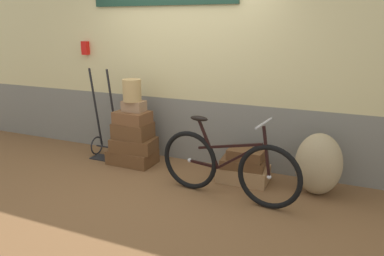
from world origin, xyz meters
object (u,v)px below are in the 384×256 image
Objects in this scene: suitcase_3 at (132,117)px; suitcase_6 at (243,163)px; suitcase_1 at (134,145)px; suitcase_5 at (243,174)px; wicker_basket at (132,90)px; luggage_trolley at (105,136)px; suitcase_4 at (134,106)px; suitcase_7 at (246,154)px; suitcase_2 at (133,130)px; bicycle at (227,166)px; suitcase_0 at (132,157)px; burlap_sack at (318,164)px.

suitcase_6 is (1.61, -0.00, -0.42)m from suitcase_3.
suitcase_6 is (1.59, 0.02, -0.03)m from suitcase_1.
wicker_basket is at bearing 179.87° from suitcase_5.
wicker_basket is at bearing -7.75° from luggage_trolley.
suitcase_4 is 0.49× the size of suitcase_5.
suitcase_7 is 1.77m from wicker_basket.
suitcase_2 is 1.66m from suitcase_5.
bicycle is at bearing -17.97° from suitcase_4.
suitcase_0 is 1.21× the size of suitcase_6.
suitcase_7 is at bearing -0.26° from suitcase_4.
suitcase_2 reaches higher than suitcase_6.
bicycle is at bearing -23.78° from suitcase_1.
suitcase_3 reaches higher than suitcase_0.
wicker_basket is (-0.00, -0.03, 0.22)m from suitcase_4.
suitcase_7 is at bearing -0.48° from suitcase_2.
bicycle is at bearing -18.01° from suitcase_2.
suitcase_3 is at bearing -7.47° from luggage_trolley.
luggage_trolley is (-0.56, 0.05, -0.52)m from suitcase_4.
suitcase_6 is 0.73× the size of burlap_sack.
suitcase_5 is 1.16× the size of suitcase_6.
suitcase_1 is at bearing 175.84° from suitcase_6.
burlap_sack is at bearing 3.97° from suitcase_3.
bicycle is at bearing -97.13° from suitcase_7.
suitcase_0 is at bearing -179.76° from suitcase_5.
burlap_sack is at bearing 0.46° from suitcase_2.
suitcase_1 is 1.63m from suitcase_7.
suitcase_1 reaches higher than suitcase_0.
suitcase_4 is 1.75m from suitcase_5.
suitcase_1 is 0.57m from luggage_trolley.
suitcase_3 is at bearing 124.40° from suitcase_1.
suitcase_3 is 0.38m from wicker_basket.
wicker_basket is at bearing -179.49° from burlap_sack.
wicker_basket reaches higher than burlap_sack.
suitcase_5 is 0.36× the size of bicycle.
bicycle is (1.58, -0.49, 0.28)m from suitcase_0.
suitcase_5 reaches higher than suitcase_0.
suitcase_5 is 1.43× the size of suitcase_7.
suitcase_3 is 0.63× the size of burlap_sack.
suitcase_1 is 1.98× the size of suitcase_4.
suitcase_6 is (1.61, -0.01, -0.23)m from suitcase_2.
suitcase_2 is (-0.02, 0.02, 0.20)m from suitcase_1.
bicycle reaches higher than suitcase_2.
suitcase_0 is 0.58m from suitcase_3.
suitcase_7 is at bearing 80.15° from bicycle.
suitcase_7 is (1.62, 0.01, 0.09)m from suitcase_1.
bicycle is at bearing -14.49° from suitcase_3.
luggage_trolley reaches higher than suitcase_3.
burlap_sack is at bearing -3.46° from suitcase_6.
suitcase_5 is 2.05× the size of wicker_basket.
suitcase_1 is at bearing -49.88° from suitcase_2.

